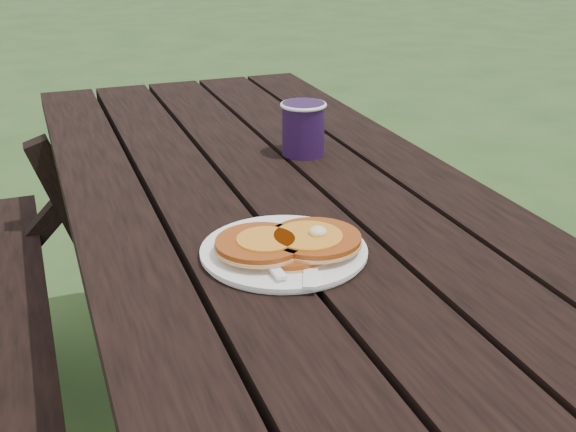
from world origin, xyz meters
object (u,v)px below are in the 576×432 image
object	(u,v)px
coffee_cup	(303,126)
picnic_table	(274,354)
plate	(284,252)
pancake_stack	(290,243)

from	to	relation	value
coffee_cup	picnic_table	bearing A→B (deg)	-129.67
plate	coffee_cup	xyz separation A→B (m)	(0.20, 0.43, 0.06)
plate	pancake_stack	world-z (taller)	pancake_stack
plate	coffee_cup	world-z (taller)	coffee_cup
plate	pancake_stack	xyz separation A→B (m)	(0.00, -0.01, 0.02)
pancake_stack	coffee_cup	world-z (taller)	coffee_cup
picnic_table	coffee_cup	size ratio (longest dim) A/B	16.25
picnic_table	plate	bearing A→B (deg)	-105.90
plate	picnic_table	bearing A→B (deg)	74.10
pancake_stack	coffee_cup	bearing A→B (deg)	66.12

